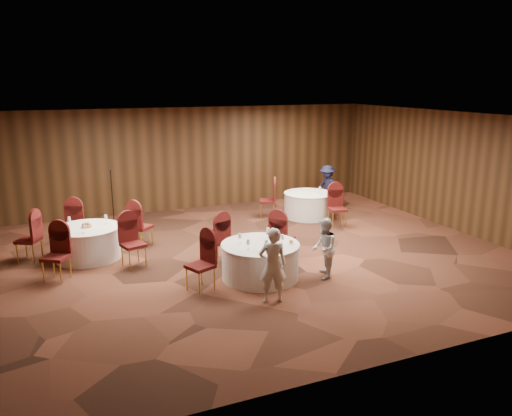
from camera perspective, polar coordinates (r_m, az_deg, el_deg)
name	(u,v)px	position (r m, az deg, el deg)	size (l,w,h in m)	color
ground	(251,256)	(11.74, -0.52, -5.53)	(12.00, 12.00, 0.00)	black
room_shell	(251,174)	(11.22, -0.55, 3.95)	(12.00, 12.00, 12.00)	silver
table_main	(260,261)	(10.38, 0.49, -6.03)	(1.62, 1.62, 0.74)	silver
table_left	(88,242)	(12.15, -18.64, -3.75)	(1.50, 1.50, 0.74)	silver
table_right	(308,205)	(15.06, 5.99, 0.38)	(1.47, 1.47, 0.74)	silver
chairs_main	(235,247)	(10.81, -2.45, -4.51)	(2.94, 2.03, 1.00)	#3E0C0C
chairs_left	(88,237)	(12.12, -18.64, -3.18)	(3.25, 3.16, 1.00)	#3E0C0C
chairs_right	(301,205)	(14.53, 5.19, 0.39)	(2.07, 2.30, 1.00)	#3E0C0C
tabletop_main	(269,240)	(10.20, 1.50, -3.63)	(1.08, 1.12, 0.22)	silver
tabletop_left	(87,224)	(12.02, -18.80, -1.73)	(0.88, 0.76, 0.22)	silver
tabletop_right	(320,189)	(14.84, 7.32, 2.20)	(0.08, 0.08, 0.22)	silver
mic_stand	(113,210)	(14.64, -16.01, -0.17)	(0.24, 0.24, 1.59)	black
woman_a	(273,265)	(9.18, 1.90, -6.56)	(0.52, 0.34, 1.43)	silver
woman_b	(324,248)	(10.40, 7.77, -4.59)	(0.62, 0.48, 1.28)	silver
man_c	(327,187)	(16.07, 8.14, 2.39)	(0.91, 0.52, 1.40)	black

